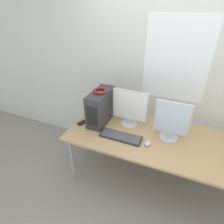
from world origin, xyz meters
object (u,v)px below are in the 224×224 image
at_px(pc_tower, 101,107).
at_px(keyboard, 121,137).
at_px(monitor_right_near, 171,121).
at_px(headphones, 100,91).
at_px(cell_phone, 82,123).
at_px(mouse, 148,143).
at_px(monitor_main, 130,108).

xyz_separation_m(pc_tower, keyboard, (0.36, -0.22, -0.20)).
distance_m(monitor_right_near, keyboard, 0.60).
bearing_deg(headphones, cell_phone, -144.89).
xyz_separation_m(keyboard, mouse, (0.32, 0.00, 0.00)).
bearing_deg(headphones, mouse, -18.41).
height_order(keyboard, cell_phone, keyboard).
relative_size(pc_tower, headphones, 2.73).
relative_size(pc_tower, monitor_right_near, 1.02).
bearing_deg(keyboard, headphones, 147.78).
relative_size(monitor_right_near, keyboard, 0.95).
relative_size(pc_tower, monitor_main, 1.02).
xyz_separation_m(headphones, monitor_main, (0.36, 0.07, -0.20)).
distance_m(monitor_main, monitor_right_near, 0.52).
xyz_separation_m(monitor_main, cell_phone, (-0.57, -0.22, -0.23)).
xyz_separation_m(pc_tower, monitor_right_near, (0.87, -0.02, 0.02)).
height_order(headphones, keyboard, headphones).
xyz_separation_m(keyboard, cell_phone, (-0.57, 0.08, -0.01)).
xyz_separation_m(pc_tower, headphones, (0.00, 0.00, 0.23)).
distance_m(pc_tower, cell_phone, 0.33).
height_order(pc_tower, keyboard, pc_tower).
distance_m(monitor_main, keyboard, 0.37).
relative_size(monitor_right_near, mouse, 4.54).
relative_size(keyboard, cell_phone, 3.53).
bearing_deg(monitor_right_near, pc_tower, 178.62).
bearing_deg(cell_phone, mouse, 19.11).
relative_size(monitor_right_near, cell_phone, 3.35).
relative_size(mouse, cell_phone, 0.74).
relative_size(headphones, keyboard, 0.35).
relative_size(headphones, cell_phone, 1.24).
distance_m(headphones, mouse, 0.83).
height_order(pc_tower, headphones, headphones).
bearing_deg(mouse, keyboard, -179.96).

